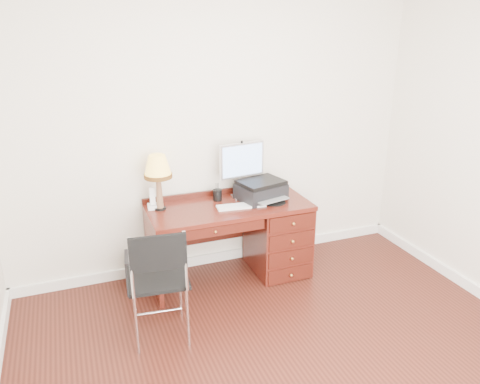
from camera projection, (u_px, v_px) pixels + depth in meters
name	position (u px, v px, depth m)	size (l,w,h in m)	color
ground	(295.00, 370.00, 3.35)	(4.00, 4.00, 0.00)	black
room_shell	(261.00, 315.00, 3.89)	(4.00, 4.00, 4.00)	silver
desk	(260.00, 233.00, 4.55)	(1.50, 0.67, 0.75)	#531911
monitor	(242.00, 163.00, 4.43)	(0.46, 0.17, 0.53)	silver
keyboard	(241.00, 206.00, 4.28)	(0.45, 0.13, 0.02)	white
mouse_pad	(275.00, 201.00, 4.38)	(0.21, 0.21, 0.04)	black
printer	(261.00, 190.00, 4.44)	(0.49, 0.42, 0.19)	black
leg_lamp	(158.00, 170.00, 4.10)	(0.25, 0.25, 0.51)	black
phone	(153.00, 203.00, 4.22)	(0.10, 0.10, 0.20)	white
pen_cup	(217.00, 195.00, 4.42)	(0.09, 0.09, 0.11)	black
chair	(159.00, 273.00, 3.49)	(0.49, 0.49, 0.96)	black
equipment_box	(142.00, 271.00, 4.33)	(0.29, 0.29, 0.34)	black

